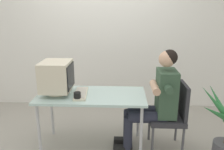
# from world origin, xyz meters

# --- Properties ---
(ground_plane) EXTENTS (12.00, 12.00, 0.00)m
(ground_plane) POSITION_xyz_m (0.00, 0.00, 0.00)
(ground_plane) COLOR #9E998E
(wall_back) EXTENTS (8.00, 0.10, 3.00)m
(wall_back) POSITION_xyz_m (0.30, 1.40, 1.50)
(wall_back) COLOR silver
(wall_back) RESTS_ON ground_plane
(desk) EXTENTS (1.32, 0.63, 0.71)m
(desk) POSITION_xyz_m (0.00, 0.00, 0.66)
(desk) COLOR #B7B7BC
(desk) RESTS_ON ground_plane
(crt_monitor) EXTENTS (0.35, 0.40, 0.41)m
(crt_monitor) POSITION_xyz_m (-0.42, 0.00, 0.94)
(crt_monitor) COLOR beige
(crt_monitor) RESTS_ON desk
(keyboard) EXTENTS (0.18, 0.45, 0.03)m
(keyboard) POSITION_xyz_m (-0.13, -0.01, 0.73)
(keyboard) COLOR beige
(keyboard) RESTS_ON desk
(office_chair) EXTENTS (0.42, 0.42, 0.87)m
(office_chair) POSITION_xyz_m (0.99, -0.01, 0.48)
(office_chair) COLOR #4C4C51
(office_chair) RESTS_ON ground_plane
(person_seated) EXTENTS (0.74, 0.54, 1.28)m
(person_seated) POSITION_xyz_m (0.79, -0.01, 0.68)
(person_seated) COLOR #334C38
(person_seated) RESTS_ON ground_plane
(desk_mug) EXTENTS (0.08, 0.09, 0.09)m
(desk_mug) POSITION_xyz_m (-0.14, -0.18, 0.76)
(desk_mug) COLOR black
(desk_mug) RESTS_ON desk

